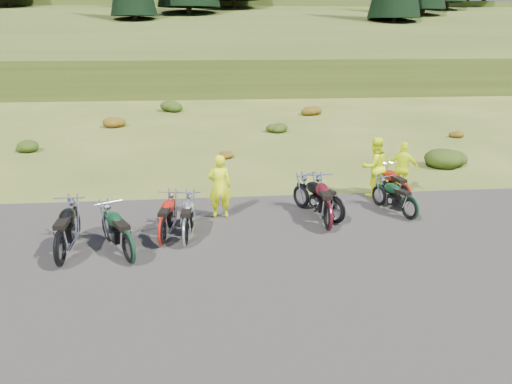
{
  "coord_description": "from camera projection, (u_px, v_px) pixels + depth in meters",
  "views": [
    {
      "loc": [
        -1.03,
        -11.15,
        5.15
      ],
      "look_at": [
        0.18,
        1.36,
        1.04
      ],
      "focal_mm": 35.0,
      "sensor_mm": 36.0,
      "label": 1
    }
  ],
  "objects": [
    {
      "name": "person_right_a",
      "position": [
        374.0,
        167.0,
        15.91
      ],
      "size": [
        1.08,
        0.94,
        1.9
      ],
      "primitive_type": "imported",
      "rotation": [
        0.0,
        0.0,
        3.41
      ],
      "color": "#C8DF0B",
      "rests_on": "ground"
    },
    {
      "name": "motorcycle_6",
      "position": [
        403.0,
        209.0,
        14.97
      ],
      "size": [
        1.1,
        2.27,
        1.14
      ],
      "primitive_type": null,
      "rotation": [
        0.0,
        0.0,
        1.75
      ],
      "color": "maroon",
      "rests_on": "ground"
    },
    {
      "name": "motorcycle_4",
      "position": [
        328.0,
        231.0,
        13.35
      ],
      "size": [
        0.84,
        2.35,
        1.22
      ],
      "primitive_type": null,
      "rotation": [
        0.0,
        0.0,
        1.55
      ],
      "color": "#420B12",
      "rests_on": "ground"
    },
    {
      "name": "shrub_4",
      "position": [
        224.0,
        153.0,
        20.84
      ],
      "size": [
        0.77,
        0.77,
        0.45
      ],
      "primitive_type": "ellipsoid",
      "color": "brown",
      "rests_on": "ground"
    },
    {
      "name": "motorcycle_3",
      "position": [
        186.0,
        247.0,
        12.39
      ],
      "size": [
        0.83,
        2.08,
        1.06
      ],
      "primitive_type": null,
      "rotation": [
        0.0,
        0.0,
        1.49
      ],
      "color": "silver",
      "rests_on": "ground"
    },
    {
      "name": "motorcycle_0",
      "position": [
        62.0,
        267.0,
        11.35
      ],
      "size": [
        0.84,
        2.37,
        1.23
      ],
      "primitive_type": null,
      "rotation": [
        0.0,
        0.0,
        1.6
      ],
      "color": "black",
      "rests_on": "ground"
    },
    {
      "name": "motorcycle_7",
      "position": [
        409.0,
        220.0,
        14.11
      ],
      "size": [
        1.32,
        2.05,
        1.02
      ],
      "primitive_type": null,
      "rotation": [
        0.0,
        0.0,
        1.95
      ],
      "color": "black",
      "rests_on": "ground"
    },
    {
      "name": "person_right_b",
      "position": [
        403.0,
        169.0,
        15.99
      ],
      "size": [
        1.1,
        0.83,
        1.74
      ],
      "primitive_type": "imported",
      "rotation": [
        0.0,
        0.0,
        2.69
      ],
      "color": "#C8DF0B",
      "rests_on": "ground"
    },
    {
      "name": "person_middle",
      "position": [
        220.0,
        187.0,
        14.02
      ],
      "size": [
        0.67,
        0.45,
        1.83
      ],
      "primitive_type": "imported",
      "rotation": [
        0.0,
        0.0,
        3.15
      ],
      "color": "#C8DF0B",
      "rests_on": "ground"
    },
    {
      "name": "motorcycle_1",
      "position": [
        163.0,
        246.0,
        12.43
      ],
      "size": [
        0.95,
        2.11,
        1.07
      ],
      "primitive_type": null,
      "rotation": [
        0.0,
        0.0,
        1.44
      ],
      "color": "#9E140B",
      "rests_on": "ground"
    },
    {
      "name": "shrub_2",
      "position": [
        113.0,
        121.0,
        27.26
      ],
      "size": [
        1.3,
        1.3,
        0.77
      ],
      "primitive_type": "ellipsoid",
      "color": "brown",
      "rests_on": "ground"
    },
    {
      "name": "shrub_8",
      "position": [
        454.0,
        133.0,
        24.93
      ],
      "size": [
        0.77,
        0.77,
        0.45
      ],
      "primitive_type": "ellipsoid",
      "color": "brown",
      "rests_on": "ground"
    },
    {
      "name": "gravel_pad",
      "position": [
        263.0,
        290.0,
        10.35
      ],
      "size": [
        20.0,
        12.0,
        0.04
      ],
      "primitive_type": "cube",
      "color": "black",
      "rests_on": "ground"
    },
    {
      "name": "shrub_5",
      "position": [
        276.0,
        126.0,
        26.1
      ],
      "size": [
        1.03,
        1.03,
        0.61
      ],
      "primitive_type": "ellipsoid",
      "color": "black",
      "rests_on": "ground"
    },
    {
      "name": "shrub_3",
      "position": [
        173.0,
        105.0,
        32.52
      ],
      "size": [
        1.56,
        1.56,
        0.92
      ],
      "primitive_type": "ellipsoid",
      "color": "black",
      "rests_on": "ground"
    },
    {
      "name": "motorcycle_2",
      "position": [
        130.0,
        264.0,
        11.48
      ],
      "size": [
        1.69,
        2.3,
        1.16
      ],
      "primitive_type": null,
      "rotation": [
        0.0,
        0.0,
        2.06
      ],
      "color": "black",
      "rests_on": "ground"
    },
    {
      "name": "hill_slope",
      "position": [
        215.0,
        74.0,
        59.55
      ],
      "size": [
        300.0,
        45.97,
        9.37
      ],
      "primitive_type": null,
      "rotation": [
        0.14,
        0.0,
        0.0
      ],
      "color": "#323E14",
      "rests_on": "ground"
    },
    {
      "name": "hill_plateau",
      "position": [
        210.0,
        52.0,
        116.3
      ],
      "size": [
        300.0,
        90.0,
        9.17
      ],
      "primitive_type": "cube",
      "color": "#323E14",
      "rests_on": "ground"
    },
    {
      "name": "ground",
      "position": [
        254.0,
        250.0,
        12.25
      ],
      "size": [
        300.0,
        300.0,
        0.0
      ],
      "primitive_type": "plane",
      "color": "#424A18",
      "rests_on": "ground"
    },
    {
      "name": "shrub_6",
      "position": [
        310.0,
        109.0,
        31.35
      ],
      "size": [
        1.3,
        1.3,
        0.77
      ],
      "primitive_type": "ellipsoid",
      "color": "brown",
      "rests_on": "ground"
    },
    {
      "name": "shrub_1",
      "position": [
        25.0,
        144.0,
        22.01
      ],
      "size": [
        1.03,
        1.03,
        0.61
      ],
      "primitive_type": "ellipsoid",
      "color": "black",
      "rests_on": "ground"
    },
    {
      "name": "shrub_7",
      "position": [
        447.0,
        155.0,
        19.58
      ],
      "size": [
        1.56,
        1.56,
        0.92
      ],
      "primitive_type": "ellipsoid",
      "color": "black",
      "rests_on": "ground"
    },
    {
      "name": "motorcycle_5",
      "position": [
        334.0,
        224.0,
        13.88
      ],
      "size": [
        1.71,
        2.27,
        1.15
      ],
      "primitive_type": null,
      "rotation": [
        0.0,
        0.0,
        2.08
      ],
      "color": "black",
      "rests_on": "ground"
    }
  ]
}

